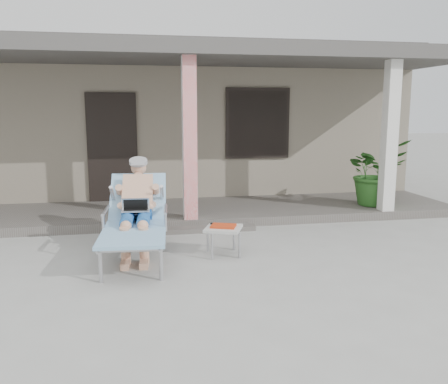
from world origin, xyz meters
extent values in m
plane|color=#9E9E99|center=(0.00, 0.00, 0.00)|extent=(60.00, 60.00, 0.00)
cube|color=gray|center=(0.00, 6.50, 1.50)|extent=(10.00, 5.00, 3.00)
cube|color=#474442|center=(0.00, 6.50, 3.15)|extent=(10.40, 5.40, 0.30)
cube|color=black|center=(-1.30, 3.97, 1.20)|extent=(0.95, 0.06, 2.10)
cube|color=black|center=(1.60, 3.97, 1.65)|extent=(1.20, 0.06, 1.30)
cube|color=black|center=(1.60, 3.96, 1.65)|extent=(1.32, 0.05, 1.42)
cube|color=#605B56|center=(0.00, 3.00, 0.07)|extent=(10.00, 2.00, 0.15)
cube|color=red|center=(0.00, 2.15, 1.45)|extent=(0.22, 0.22, 2.61)
cube|color=silver|center=(3.50, 2.15, 1.45)|extent=(0.22, 0.22, 2.61)
cube|color=#474442|center=(0.00, 3.00, 2.88)|extent=(10.00, 2.30, 0.24)
cube|color=#605B56|center=(0.00, 1.85, 0.04)|extent=(2.00, 0.30, 0.07)
cylinder|color=#B7B7BC|center=(-1.29, -0.21, 0.20)|extent=(0.05, 0.05, 0.40)
cylinder|color=#B7B7BC|center=(-0.61, -0.26, 0.20)|extent=(0.05, 0.05, 0.40)
cylinder|color=#B7B7BC|center=(-1.19, 1.18, 0.20)|extent=(0.05, 0.05, 0.40)
cylinder|color=#B7B7BC|center=(-0.51, 1.13, 0.20)|extent=(0.05, 0.05, 0.40)
cube|color=#B7B7BC|center=(-0.91, 0.27, 0.41)|extent=(0.76, 1.36, 0.03)
cube|color=#90C5DE|center=(-0.91, 0.27, 0.44)|extent=(0.87, 1.41, 0.04)
cube|color=#B7B7BC|center=(-0.85, 1.22, 0.67)|extent=(0.71, 0.67, 0.53)
cube|color=#90C5DE|center=(-0.85, 1.22, 0.70)|extent=(0.82, 0.75, 0.60)
cylinder|color=#979799|center=(-0.82, 1.53, 1.18)|extent=(0.28, 0.28, 0.14)
cube|color=silver|center=(-0.88, 0.73, 0.62)|extent=(0.37, 0.28, 0.25)
cube|color=#BBBCB7|center=(0.26, 0.56, 0.37)|extent=(0.59, 0.59, 0.04)
cylinder|color=#B7B7BC|center=(0.08, 0.37, 0.17)|extent=(0.03, 0.03, 0.35)
cylinder|color=#B7B7BC|center=(0.44, 0.37, 0.17)|extent=(0.03, 0.03, 0.35)
cylinder|color=#B7B7BC|center=(0.08, 0.74, 0.17)|extent=(0.03, 0.03, 0.35)
cylinder|color=#B7B7BC|center=(0.44, 0.74, 0.17)|extent=(0.03, 0.03, 0.35)
cube|color=#BD3614|center=(0.26, 0.56, 0.40)|extent=(0.38, 0.34, 0.03)
cube|color=black|center=(0.26, 0.68, 0.39)|extent=(0.30, 0.13, 0.03)
imported|color=#26591E|center=(3.54, 2.65, 0.78)|extent=(1.21, 1.07, 1.26)
camera|label=1|loc=(-0.86, -5.47, 1.93)|focal=38.00mm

